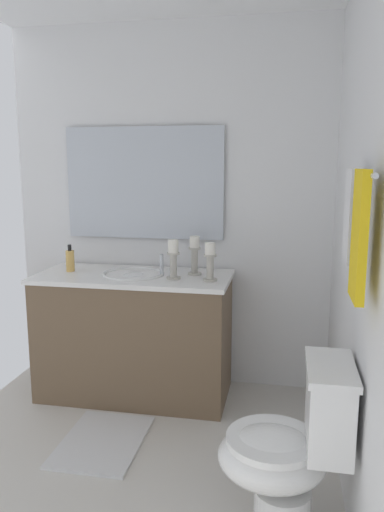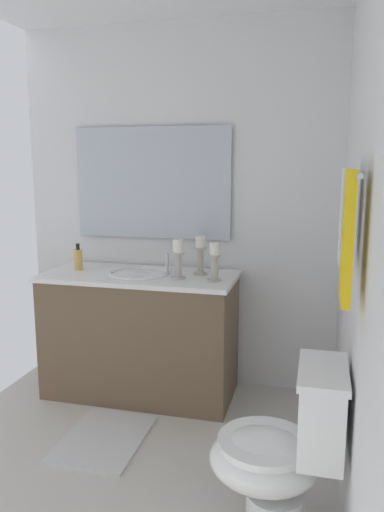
{
  "view_description": "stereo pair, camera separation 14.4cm",
  "coord_description": "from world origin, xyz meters",
  "px_view_note": "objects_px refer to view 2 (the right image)",
  "views": [
    {
      "loc": [
        1.98,
        0.79,
        1.53
      ],
      "look_at": [
        -0.48,
        0.31,
        1.06
      ],
      "focal_mm": 34.87,
      "sensor_mm": 36.0,
      "label": 1
    },
    {
      "loc": [
        1.95,
        0.93,
        1.53
      ],
      "look_at": [
        -0.48,
        0.31,
        1.06
      ],
      "focal_mm": 34.87,
      "sensor_mm": 36.0,
      "label": 2
    }
  ],
  "objects_px": {
    "mirror": "(152,183)",
    "toilet": "(281,452)",
    "sink_basin": "(140,279)",
    "towel_center": "(348,237)",
    "bath_mat": "(104,439)",
    "vanity_cabinet": "(141,334)",
    "towel_near_vanity": "(345,216)",
    "towel_bar": "(354,174)",
    "candle_holder_short": "(200,255)",
    "soap_bottle": "(78,259)",
    "candle_holder_tall": "(215,261)",
    "candle_holder_mid": "(178,258)"
  },
  "relations": [
    {
      "from": "mirror",
      "to": "toilet",
      "type": "relative_size",
      "value": 1.47
    },
    {
      "from": "sink_basin",
      "to": "mirror",
      "type": "bearing_deg",
      "value": -179.8
    },
    {
      "from": "mirror",
      "to": "towel_center",
      "type": "xyz_separation_m",
      "value": [
        1.55,
        1.21,
        -0.11
      ]
    },
    {
      "from": "bath_mat",
      "to": "toilet",
      "type": "bearing_deg",
      "value": 64.79
    },
    {
      "from": "toilet",
      "to": "towel_center",
      "type": "distance_m",
      "value": 0.96
    },
    {
      "from": "vanity_cabinet",
      "to": "bath_mat",
      "type": "relative_size",
      "value": 2.12
    },
    {
      "from": "bath_mat",
      "to": "towel_near_vanity",
      "type": "bearing_deg",
      "value": 73.06
    },
    {
      "from": "towel_center",
      "to": "vanity_cabinet",
      "type": "bearing_deg",
      "value": -136.32
    },
    {
      "from": "toilet",
      "to": "mirror",
      "type": "bearing_deg",
      "value": -143.84
    },
    {
      "from": "toilet",
      "to": "towel_center",
      "type": "xyz_separation_m",
      "value": [
        0.17,
        0.2,
        0.92
      ]
    },
    {
      "from": "towel_bar",
      "to": "candle_holder_short",
      "type": "bearing_deg",
      "value": -145.24
    },
    {
      "from": "soap_bottle",
      "to": "candle_holder_short",
      "type": "bearing_deg",
      "value": 94.25
    },
    {
      "from": "candle_holder_tall",
      "to": "candle_holder_mid",
      "type": "relative_size",
      "value": 0.96
    },
    {
      "from": "toilet",
      "to": "towel_bar",
      "type": "relative_size",
      "value": 1.36
    },
    {
      "from": "candle_holder_tall",
      "to": "bath_mat",
      "type": "bearing_deg",
      "value": -43.32
    },
    {
      "from": "candle_holder_tall",
      "to": "candle_holder_short",
      "type": "xyz_separation_m",
      "value": [
        -0.16,
        -0.13,
        0.01
      ]
    },
    {
      "from": "mirror",
      "to": "candle_holder_tall",
      "type": "height_order",
      "value": "mirror"
    },
    {
      "from": "sink_basin",
      "to": "towel_near_vanity",
      "type": "distance_m",
      "value": 1.66
    },
    {
      "from": "towel_bar",
      "to": "towel_center",
      "type": "height_order",
      "value": "towel_center"
    },
    {
      "from": "candle_holder_tall",
      "to": "towel_bar",
      "type": "distance_m",
      "value": 1.39
    },
    {
      "from": "candle_holder_tall",
      "to": "bath_mat",
      "type": "height_order",
      "value": "candle_holder_tall"
    },
    {
      "from": "vanity_cabinet",
      "to": "candle_holder_short",
      "type": "distance_m",
      "value": 0.67
    },
    {
      "from": "candle_holder_mid",
      "to": "soap_bottle",
      "type": "height_order",
      "value": "candle_holder_mid"
    },
    {
      "from": "vanity_cabinet",
      "to": "mirror",
      "type": "height_order",
      "value": "mirror"
    },
    {
      "from": "sink_basin",
      "to": "soap_bottle",
      "type": "xyz_separation_m",
      "value": [
        -0.02,
        -0.44,
        0.11
      ]
    },
    {
      "from": "vanity_cabinet",
      "to": "mirror",
      "type": "bearing_deg",
      "value": 179.99
    },
    {
      "from": "candle_holder_mid",
      "to": "towel_near_vanity",
      "type": "height_order",
      "value": "towel_near_vanity"
    },
    {
      "from": "candle_holder_short",
      "to": "towel_center",
      "type": "relative_size",
      "value": 0.56
    },
    {
      "from": "vanity_cabinet",
      "to": "soap_bottle",
      "type": "relative_size",
      "value": 7.06
    },
    {
      "from": "candle_holder_tall",
      "to": "towel_center",
      "type": "bearing_deg",
      "value": 30.31
    },
    {
      "from": "toilet",
      "to": "bath_mat",
      "type": "height_order",
      "value": "toilet"
    },
    {
      "from": "sink_basin",
      "to": "towel_bar",
      "type": "height_order",
      "value": "towel_bar"
    },
    {
      "from": "soap_bottle",
      "to": "toilet",
      "type": "xyz_separation_m",
      "value": [
        1.12,
        1.45,
        -0.53
      ]
    },
    {
      "from": "candle_holder_mid",
      "to": "towel_center",
      "type": "bearing_deg",
      "value": 37.75
    },
    {
      "from": "sink_basin",
      "to": "towel_bar",
      "type": "relative_size",
      "value": 0.73
    },
    {
      "from": "candle_holder_tall",
      "to": "candle_holder_mid",
      "type": "xyz_separation_m",
      "value": [
        -0.01,
        -0.23,
        0.01
      ]
    },
    {
      "from": "candle_holder_short",
      "to": "toilet",
      "type": "xyz_separation_m",
      "value": [
        1.18,
        0.62,
        -0.59
      ]
    },
    {
      "from": "sink_basin",
      "to": "toilet",
      "type": "bearing_deg",
      "value": 42.49
    },
    {
      "from": "candle_holder_tall",
      "to": "soap_bottle",
      "type": "relative_size",
      "value": 1.32
    },
    {
      "from": "candle_holder_mid",
      "to": "towel_center",
      "type": "height_order",
      "value": "towel_center"
    },
    {
      "from": "mirror",
      "to": "toilet",
      "type": "xyz_separation_m",
      "value": [
        1.38,
        1.01,
        -1.04
      ]
    },
    {
      "from": "candle_holder_short",
      "to": "soap_bottle",
      "type": "bearing_deg",
      "value": -85.75
    },
    {
      "from": "mirror",
      "to": "toilet",
      "type": "distance_m",
      "value": 2.0
    },
    {
      "from": "candle_holder_mid",
      "to": "towel_bar",
      "type": "relative_size",
      "value": 0.45
    },
    {
      "from": "soap_bottle",
      "to": "towel_center",
      "type": "xyz_separation_m",
      "value": [
        1.29,
        1.66,
        0.39
      ]
    },
    {
      "from": "mirror",
      "to": "bath_mat",
      "type": "height_order",
      "value": "mirror"
    },
    {
      "from": "candle_holder_mid",
      "to": "toilet",
      "type": "bearing_deg",
      "value": 35.14
    },
    {
      "from": "soap_bottle",
      "to": "bath_mat",
      "type": "bearing_deg",
      "value": 34.62
    },
    {
      "from": "towel_near_vanity",
      "to": "towel_center",
      "type": "bearing_deg",
      "value": 0.0
    },
    {
      "from": "toilet",
      "to": "towel_near_vanity",
      "type": "distance_m",
      "value": 0.99
    }
  ]
}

